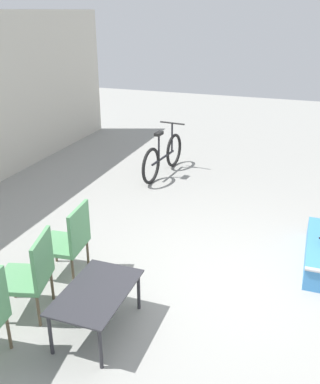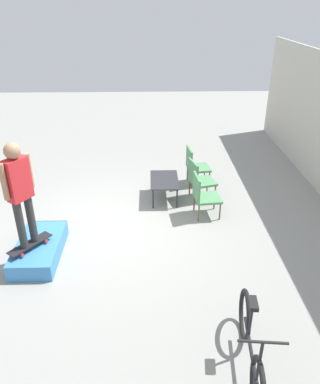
{
  "view_description": "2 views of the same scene",
  "coord_description": "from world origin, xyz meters",
  "px_view_note": "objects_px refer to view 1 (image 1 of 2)",
  "views": [
    {
      "loc": [
        -4.2,
        -0.62,
        2.98
      ],
      "look_at": [
        0.17,
        0.95,
        1.0
      ],
      "focal_mm": 40.0,
      "sensor_mm": 36.0,
      "label": 1
    },
    {
      "loc": [
        6.32,
        0.82,
        4.06
      ],
      "look_at": [
        0.22,
        1.0,
        0.88
      ],
      "focal_mm": 35.0,
      "sensor_mm": 36.0,
      "label": 2
    }
  ],
  "objects_px": {
    "patio_chair_right": "(69,239)",
    "bicycle": "(163,157)",
    "patio_chair_center": "(31,272)",
    "coffee_table": "(97,295)"
  },
  "relations": [
    {
      "from": "patio_chair_right",
      "to": "bicycle",
      "type": "bearing_deg",
      "value": 175.69
    },
    {
      "from": "patio_chair_center",
      "to": "bicycle",
      "type": "height_order",
      "value": "bicycle"
    },
    {
      "from": "patio_chair_center",
      "to": "patio_chair_right",
      "type": "height_order",
      "value": "same"
    },
    {
      "from": "coffee_table",
      "to": "patio_chair_center",
      "type": "xyz_separation_m",
      "value": [
        0.03,
        0.77,
        0.07
      ]
    },
    {
      "from": "coffee_table",
      "to": "bicycle",
      "type": "xyz_separation_m",
      "value": [
        4.43,
        0.87,
        -0.06
      ]
    },
    {
      "from": "bicycle",
      "to": "coffee_table",
      "type": "bearing_deg",
      "value": -163.37
    },
    {
      "from": "coffee_table",
      "to": "patio_chair_center",
      "type": "height_order",
      "value": "patio_chair_center"
    },
    {
      "from": "coffee_table",
      "to": "bicycle",
      "type": "height_order",
      "value": "bicycle"
    },
    {
      "from": "patio_chair_right",
      "to": "bicycle",
      "type": "relative_size",
      "value": 0.53
    },
    {
      "from": "patio_chair_right",
      "to": "bicycle",
      "type": "distance_m",
      "value": 3.66
    }
  ]
}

